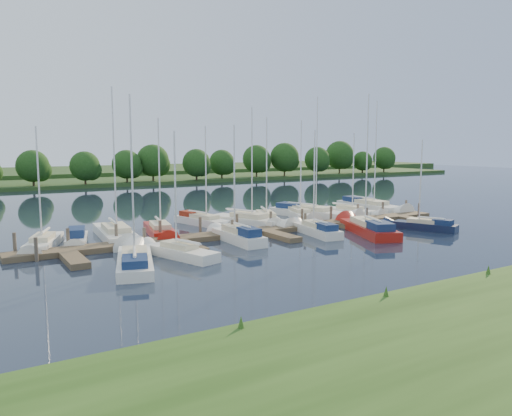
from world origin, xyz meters
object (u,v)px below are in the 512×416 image
dock (266,232)px  sailboat_n_0 (43,245)px  sailboat_s_2 (237,237)px  sailboat_n_5 (250,223)px  motorboat (77,240)px

dock → sailboat_n_0: bearing=167.9°
sailboat_s_2 → sailboat_n_5: bearing=53.6°
dock → sailboat_s_2: (-3.69, -1.59, 0.15)m
dock → sailboat_n_5: size_ratio=3.53×
sailboat_n_0 → motorboat: (2.45, 0.45, 0.05)m
dock → sailboat_n_0: size_ratio=4.36×
sailboat_n_0 → motorboat: size_ratio=1.72×
motorboat → sailboat_n_0: bearing=25.0°
sailboat_n_0 → motorboat: sailboat_n_0 is taller
sailboat_n_5 → sailboat_s_2: sailboat_n_5 is taller
motorboat → sailboat_s_2: sailboat_s_2 is taller
sailboat_n_5 → dock: bearing=54.9°
dock → motorboat: size_ratio=7.49×
sailboat_n_0 → sailboat_n_5: 18.11m
sailboat_n_0 → motorboat: bearing=-148.8°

